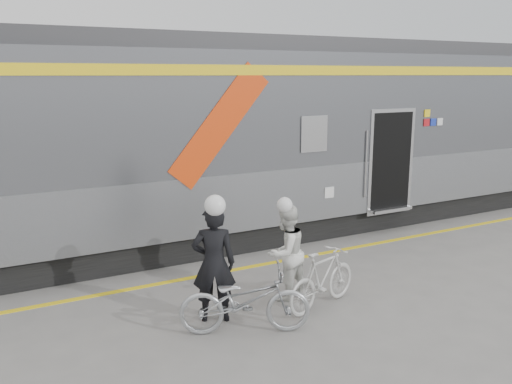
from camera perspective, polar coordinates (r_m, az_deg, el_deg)
ground at (r=7.93m, az=4.78°, el=-12.95°), size 90.00×90.00×0.00m
train at (r=11.77m, az=1.18°, el=5.83°), size 24.00×3.17×4.10m
safety_strip at (r=9.66m, az=-2.23°, el=-8.16°), size 24.00×0.12×0.01m
man at (r=7.54m, az=-4.47°, el=-7.52°), size 0.71×0.60×1.66m
bicycle_left at (r=7.29m, az=-1.17°, el=-11.33°), size 1.84×1.24×0.91m
woman at (r=8.28m, az=3.15°, el=-6.38°), size 0.84×0.74×1.46m
bicycle_right at (r=8.10m, az=7.02°, el=-9.05°), size 1.53×0.84×0.89m
helmet_man at (r=7.26m, az=-4.60°, el=-0.27°), size 0.29×0.29×0.29m
helmet_woman at (r=8.05m, az=3.23°, el=-0.65°), size 0.23×0.23×0.23m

